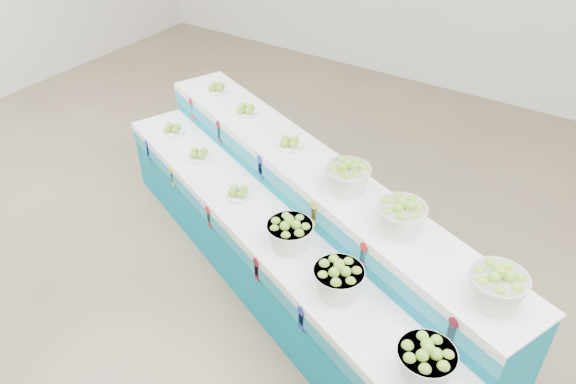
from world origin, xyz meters
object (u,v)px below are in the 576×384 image
(plate_upper_mid, at_px, (245,109))
(basket_upper_right, at_px, (497,286))
(display_stand, at_px, (288,227))
(basket_lower_left, at_px, (290,233))

(plate_upper_mid, height_order, basket_upper_right, basket_upper_right)
(display_stand, bearing_deg, basket_lower_left, -32.69)
(basket_lower_left, distance_m, basket_upper_right, 1.46)
(basket_upper_right, bearing_deg, display_stand, 166.14)
(plate_upper_mid, xyz_separation_m, basket_upper_right, (2.59, -1.06, 0.07))
(display_stand, relative_size, basket_upper_right, 12.14)
(plate_upper_mid, bearing_deg, basket_upper_right, -22.18)
(basket_lower_left, distance_m, plate_upper_mid, 1.56)
(basket_lower_left, height_order, plate_upper_mid, plate_upper_mid)
(display_stand, height_order, basket_upper_right, basket_upper_right)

